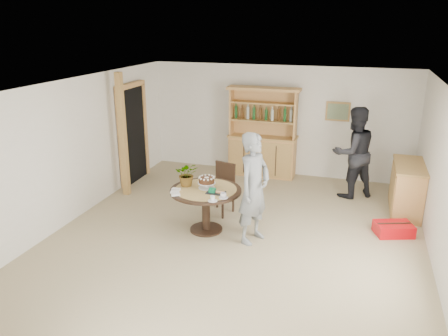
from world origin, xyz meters
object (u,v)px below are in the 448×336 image
(dining_chair, at_px, (222,185))
(red_suitcase, at_px, (394,229))
(adult_person, at_px, (353,153))
(teen_boy, at_px, (254,188))
(hutch, at_px, (263,146))
(sideboard, at_px, (407,188))
(dining_table, at_px, (206,198))

(dining_chair, relative_size, red_suitcase, 1.35)
(dining_chair, height_order, adult_person, adult_person)
(red_suitcase, bearing_deg, teen_boy, -177.50)
(dining_chair, bearing_deg, teen_boy, -33.05)
(hutch, relative_size, adult_person, 1.10)
(sideboard, xyz_separation_m, adult_person, (-1.02, 0.51, 0.45))
(teen_boy, bearing_deg, red_suitcase, -46.53)
(adult_person, bearing_deg, red_suitcase, 82.30)
(teen_boy, bearing_deg, adult_person, -8.88)
(hutch, relative_size, sideboard, 1.62)
(hutch, bearing_deg, sideboard, -22.21)
(dining_table, relative_size, adult_person, 0.65)
(dining_chair, distance_m, teen_boy, 1.30)
(adult_person, height_order, red_suitcase, adult_person)
(dining_chair, bearing_deg, sideboard, 32.54)
(red_suitcase, bearing_deg, dining_table, 174.97)
(sideboard, height_order, dining_chair, dining_chair)
(sideboard, distance_m, dining_table, 3.79)
(teen_boy, bearing_deg, sideboard, -30.23)
(dining_chair, xyz_separation_m, red_suitcase, (3.04, -0.02, -0.43))
(sideboard, bearing_deg, adult_person, 153.39)
(sideboard, height_order, dining_table, sideboard)
(dining_table, height_order, red_suitcase, dining_table)
(dining_chair, relative_size, teen_boy, 0.52)
(dining_table, bearing_deg, dining_chair, 88.56)
(sideboard, relative_size, dining_table, 1.05)
(red_suitcase, bearing_deg, hutch, 120.94)
(red_suitcase, bearing_deg, sideboard, 57.34)
(sideboard, bearing_deg, hutch, 157.79)
(dining_table, height_order, adult_person, adult_person)
(sideboard, bearing_deg, teen_boy, -141.43)
(sideboard, distance_m, dining_chair, 3.44)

